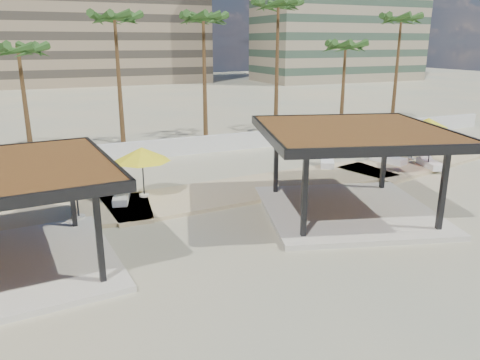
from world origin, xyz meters
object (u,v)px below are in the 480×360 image
at_px(lounger_c, 387,159).
at_px(lounger_d, 430,163).
at_px(umbrella_c, 432,133).
at_px(lounger_b, 327,161).
at_px(pavilion_west, 0,210).
at_px(lounger_a, 122,197).
at_px(pavilion_central, 351,163).

height_order(lounger_c, lounger_d, lounger_c).
relative_size(umbrella_c, lounger_b, 1.42).
xyz_separation_m(lounger_b, lounger_c, (3.83, -0.99, 0.00)).
distance_m(pavilion_west, lounger_a, 7.37).
height_order(pavilion_central, pavilion_west, pavilion_central).
height_order(pavilion_central, lounger_c, pavilion_central).
relative_size(lounger_b, lounger_d, 1.00).
xyz_separation_m(lounger_c, lounger_d, (1.62, -1.92, -0.01)).
height_order(lounger_a, lounger_d, lounger_d).
distance_m(pavilion_central, lounger_a, 10.79).
distance_m(pavilion_central, lounger_c, 9.83).
bearing_deg(pavilion_central, lounger_a, 166.49).
bearing_deg(lounger_d, lounger_c, 58.10).
relative_size(pavilion_central, lounger_b, 3.98).
distance_m(umbrella_c, lounger_c, 3.13).
bearing_deg(lounger_a, lounger_b, -66.96).
bearing_deg(lounger_d, umbrella_c, 136.84).
bearing_deg(umbrella_c, lounger_c, 120.41).
distance_m(lounger_a, lounger_c, 16.64).
xyz_separation_m(pavilion_west, umbrella_c, (22.62, 3.95, 0.15)).
distance_m(pavilion_central, lounger_b, 8.19).
relative_size(pavilion_west, lounger_d, 3.19).
bearing_deg(pavilion_central, lounger_d, 41.50).
bearing_deg(lounger_b, pavilion_west, 143.88).
xyz_separation_m(pavilion_west, lounger_c, (21.37, 6.08, -1.78)).
distance_m(pavilion_central, pavilion_west, 13.91).
xyz_separation_m(lounger_a, lounger_c, (16.62, 0.74, 0.03)).
bearing_deg(lounger_c, pavilion_central, 112.90).
distance_m(pavilion_central, umbrella_c, 9.57).
height_order(pavilion_west, umbrella_c, pavilion_west).
xyz_separation_m(pavilion_west, lounger_b, (17.54, 7.07, -1.78)).
relative_size(umbrella_c, lounger_c, 1.37).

